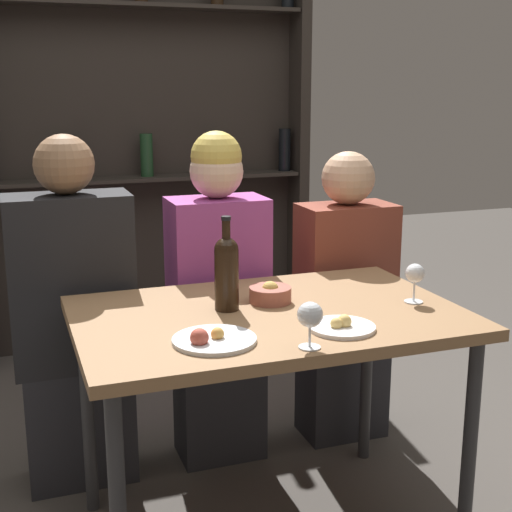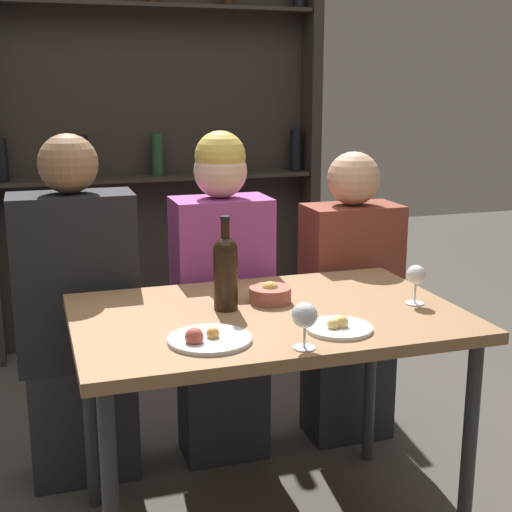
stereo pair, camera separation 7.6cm
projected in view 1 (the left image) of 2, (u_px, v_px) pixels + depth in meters
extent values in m
cube|color=olive|center=(269.00, 317.00, 2.19)|extent=(1.18, 0.77, 0.04)
cylinder|color=#2D2D30|center=(469.00, 450.00, 2.16)|extent=(0.04, 0.04, 0.72)
cylinder|color=#2D2D30|center=(88.00, 412.00, 2.41)|extent=(0.04, 0.04, 0.72)
cylinder|color=#2D2D30|center=(366.00, 371.00, 2.75)|extent=(0.04, 0.04, 0.72)
cube|color=#28231E|center=(144.00, 168.00, 3.92)|extent=(1.76, 0.02, 1.98)
cube|color=#28231E|center=(299.00, 165.00, 4.11)|extent=(0.06, 0.18, 1.98)
cube|color=#28231E|center=(148.00, 178.00, 3.83)|extent=(1.68, 0.18, 0.02)
cylinder|color=black|center=(70.00, 158.00, 3.68)|extent=(0.07, 0.07, 0.23)
cylinder|color=#19381E|center=(146.00, 155.00, 3.81)|extent=(0.07, 0.07, 0.23)
cylinder|color=black|center=(218.00, 154.00, 3.93)|extent=(0.07, 0.07, 0.22)
cylinder|color=black|center=(285.00, 150.00, 4.06)|extent=(0.07, 0.07, 0.24)
cube|color=#28231E|center=(142.00, 6.00, 3.63)|extent=(1.68, 0.18, 0.02)
cylinder|color=black|center=(227.00, 280.00, 2.19)|extent=(0.08, 0.08, 0.19)
sphere|color=black|center=(226.00, 250.00, 2.17)|extent=(0.08, 0.08, 0.08)
cylinder|color=black|center=(226.00, 235.00, 2.15)|extent=(0.03, 0.03, 0.09)
cylinder|color=black|center=(226.00, 218.00, 2.14)|extent=(0.03, 0.03, 0.01)
cylinder|color=silver|center=(309.00, 347.00, 1.89)|extent=(0.06, 0.06, 0.00)
cylinder|color=silver|center=(310.00, 334.00, 1.88)|extent=(0.01, 0.01, 0.07)
sphere|color=silver|center=(310.00, 315.00, 1.86)|extent=(0.07, 0.07, 0.07)
cylinder|color=silver|center=(413.00, 302.00, 2.28)|extent=(0.06, 0.06, 0.00)
cylinder|color=silver|center=(414.00, 290.00, 2.27)|extent=(0.01, 0.01, 0.08)
sphere|color=silver|center=(415.00, 273.00, 2.26)|extent=(0.06, 0.06, 0.06)
cylinder|color=silver|center=(214.00, 340.00, 1.93)|extent=(0.23, 0.23, 0.01)
sphere|color=gold|center=(217.00, 334.00, 1.92)|extent=(0.04, 0.04, 0.04)
sphere|color=#E5BC66|center=(199.00, 333.00, 1.94)|extent=(0.03, 0.03, 0.03)
sphere|color=#B74C3D|center=(199.00, 338.00, 1.88)|extent=(0.05, 0.05, 0.05)
cylinder|color=white|center=(342.00, 327.00, 2.03)|extent=(0.19, 0.19, 0.01)
sphere|color=#99B256|center=(345.00, 323.00, 2.02)|extent=(0.03, 0.03, 0.03)
sphere|color=#E5BC66|center=(344.00, 321.00, 2.02)|extent=(0.04, 0.04, 0.04)
sphere|color=#E5BC66|center=(336.00, 324.00, 2.01)|extent=(0.04, 0.04, 0.04)
cylinder|color=#995142|center=(270.00, 295.00, 2.28)|extent=(0.14, 0.14, 0.05)
sphere|color=gold|center=(270.00, 290.00, 2.28)|extent=(0.05, 0.05, 0.05)
cube|color=#26262B|center=(80.00, 422.00, 2.63)|extent=(0.38, 0.22, 0.45)
cube|color=black|center=(71.00, 282.00, 2.51)|extent=(0.43, 0.22, 0.62)
sphere|color=#8C6647|center=(64.00, 164.00, 2.41)|extent=(0.21, 0.21, 0.21)
cube|color=#26262B|center=(219.00, 401.00, 2.81)|extent=(0.32, 0.22, 0.45)
cube|color=#9E3F8C|center=(218.00, 275.00, 2.69)|extent=(0.36, 0.22, 0.58)
sphere|color=beige|center=(216.00, 171.00, 2.60)|extent=(0.20, 0.20, 0.20)
sphere|color=gold|center=(216.00, 157.00, 2.59)|extent=(0.19, 0.19, 0.19)
cube|color=#26262B|center=(342.00, 382.00, 2.99)|extent=(0.34, 0.22, 0.45)
cube|color=brown|center=(345.00, 269.00, 2.87)|extent=(0.37, 0.22, 0.53)
sphere|color=tan|center=(348.00, 178.00, 2.79)|extent=(0.21, 0.21, 0.21)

